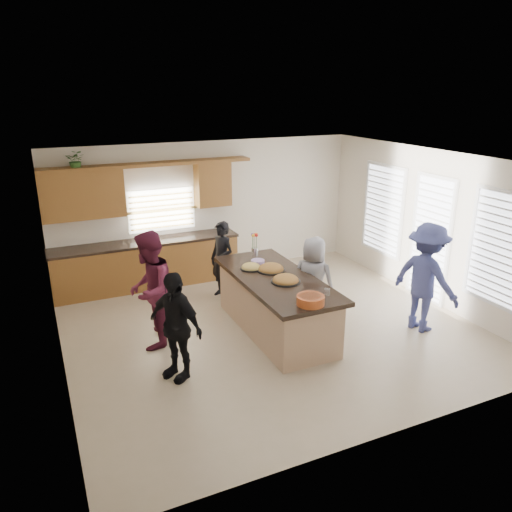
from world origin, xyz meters
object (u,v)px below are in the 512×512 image
woman_left_front (175,326)px  woman_left_back (222,260)px  island (276,305)px  woman_right_back (426,278)px  woman_right_front (313,281)px  woman_left_mid (150,290)px  salad_bowl (311,300)px

woman_left_front → woman_left_back: bearing=116.0°
island → woman_right_back: 2.47m
island → woman_left_front: woman_left_front is taller
woman_right_back → woman_right_front: size_ratio=1.20×
island → woman_left_mid: (-1.95, 0.38, 0.46)m
salad_bowl → woman_left_front: (-1.82, 0.48, -0.24)m
woman_left_back → woman_right_back: bearing=21.9°
woman_right_back → woman_left_back: bearing=31.6°
island → woman_right_front: size_ratio=1.78×
island → woman_left_back: 1.74m
salad_bowl → woman_left_mid: woman_left_mid is taller
woman_right_back → woman_left_front: bearing=73.8°
woman_left_back → woman_right_back: size_ratio=0.81×
salad_bowl → woman_right_back: size_ratio=0.22×
woman_left_front → woman_left_mid: bearing=154.8°
island → woman_right_front: woman_right_front is taller
island → woman_right_back: (2.24, -0.94, 0.46)m
woman_left_mid → woman_right_front: size_ratio=1.21×
woman_left_mid → woman_right_back: (4.19, -1.32, -0.01)m
island → woman_left_front: 2.00m
island → woman_right_front: (0.70, 0.02, 0.31)m
island → woman_left_front: (-1.86, -0.66, 0.32)m
woman_right_front → woman_left_mid: bearing=42.9°
salad_bowl → woman_left_front: woman_left_front is taller
woman_right_front → woman_left_back: bearing=-8.6°
woman_left_mid → woman_left_front: 1.06m
woman_right_back → woman_right_front: bearing=45.7°
woman_right_back → salad_bowl: bearing=82.7°
woman_left_back → woman_right_front: 1.94m
woman_left_back → island: bearing=-12.2°
island → salad_bowl: bearing=-91.8°
woman_left_front → island: bearing=79.4°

